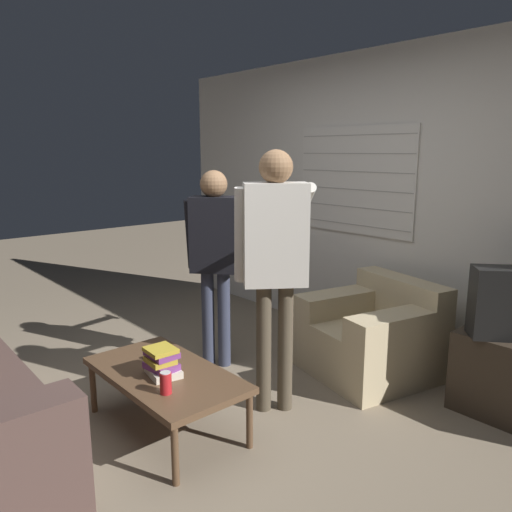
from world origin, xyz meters
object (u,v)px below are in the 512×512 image
object	(u,v)px
person_right_standing	(275,250)
spare_remote	(154,356)
soda_can	(166,383)
armchair_beige	(373,335)
book_stack	(162,362)
person_left_standing	(215,246)
coffee_table	(165,377)

from	to	relation	value
person_right_standing	spare_remote	xyz separation A→B (m)	(-0.48, -0.63, -0.69)
soda_can	armchair_beige	bearing A→B (deg)	86.63
book_stack	soda_can	bearing A→B (deg)	-26.09
armchair_beige	book_stack	distance (m)	1.73
person_left_standing	spare_remote	xyz separation A→B (m)	(0.34, -0.77, -0.59)
coffee_table	armchair_beige	bearing A→B (deg)	77.92
soda_can	person_right_standing	bearing A→B (deg)	89.61
person_left_standing	person_right_standing	bearing A→B (deg)	-50.88
coffee_table	person_right_standing	distance (m)	1.04
armchair_beige	spare_remote	size ratio (longest dim) A/B	7.71
armchair_beige	person_left_standing	bearing A→B (deg)	54.69
coffee_table	book_stack	world-z (taller)	book_stack
person_right_standing	book_stack	world-z (taller)	person_right_standing
spare_remote	coffee_table	bearing A→B (deg)	8.60
person_left_standing	soda_can	distance (m)	1.38
person_right_standing	spare_remote	world-z (taller)	person_right_standing
coffee_table	spare_remote	size ratio (longest dim) A/B	7.95
person_left_standing	spare_remote	size ratio (longest dim) A/B	11.53
person_right_standing	soda_can	size ratio (longest dim) A/B	13.60
coffee_table	person_left_standing	size ratio (longest dim) A/B	0.69
spare_remote	soda_can	bearing A→B (deg)	-0.39
coffee_table	book_stack	size ratio (longest dim) A/B	4.49
person_left_standing	person_right_standing	xyz separation A→B (m)	(0.82, -0.14, 0.11)
person_left_standing	soda_can	bearing A→B (deg)	-90.79
coffee_table	person_left_standing	distance (m)	1.19
person_left_standing	soda_can	size ratio (longest dim) A/B	12.40
spare_remote	book_stack	bearing A→B (deg)	2.63
coffee_table	book_stack	bearing A→B (deg)	-48.77
person_left_standing	coffee_table	bearing A→B (deg)	-96.31
spare_remote	person_left_standing	bearing A→B (deg)	135.98
armchair_beige	person_right_standing	size ratio (longest dim) A/B	0.61
soda_can	spare_remote	xyz separation A→B (m)	(-0.48, 0.20, -0.05)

